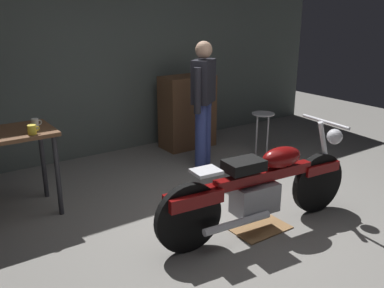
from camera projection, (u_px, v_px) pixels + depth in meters
ground_plane at (227, 225)px, 4.18m from camera, size 12.00×12.00×0.00m
back_wall at (104, 46)px, 5.89m from camera, size 8.00×0.12×3.10m
motorcycle at (261, 186)px, 3.98m from camera, size 2.19×0.60×1.00m
person_standing at (203, 99)px, 5.47m from camera, size 0.48×0.40×1.67m
shop_stool at (263, 123)px, 5.99m from camera, size 0.32×0.32×0.64m
wooden_dresser at (187, 112)px, 6.40m from camera, size 0.80×0.47×1.10m
drip_tray at (259, 227)px, 4.12m from camera, size 0.56×0.40×0.01m
mug_white_ceramic at (35, 123)px, 4.23m from camera, size 0.11×0.07×0.10m
mug_yellow_tall at (32, 130)px, 4.03m from camera, size 0.12×0.08×0.09m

